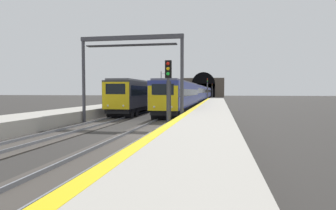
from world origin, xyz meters
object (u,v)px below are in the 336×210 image
at_px(railway_signal_mid, 207,88).
at_px(overhead_signal_gantry, 131,57).
at_px(train_adjacent_platform, 157,94).
at_px(railway_signal_near, 168,90).
at_px(catenary_mast_near, 161,86).
at_px(railway_signal_far, 212,90).
at_px(train_main_approaching, 198,93).

relative_size(railway_signal_mid, overhead_signal_gantry, 0.66).
bearing_deg(train_adjacent_platform, railway_signal_near, 13.15).
height_order(railway_signal_near, catenary_mast_near, catenary_mast_near).
bearing_deg(catenary_mast_near, overhead_signal_gantry, -171.04).
relative_size(railway_signal_near, catenary_mast_near, 0.56).
xyz_separation_m(railway_signal_near, railway_signal_far, (97.80, 0.00, 0.51)).
height_order(train_adjacent_platform, railway_signal_near, train_adjacent_platform).
relative_size(train_adjacent_platform, overhead_signal_gantry, 4.17).
distance_m(railway_signal_near, overhead_signal_gantry, 8.45).
relative_size(railway_signal_mid, catenary_mast_near, 0.72).
bearing_deg(train_main_approaching, overhead_signal_gantry, -2.78).
height_order(train_adjacent_platform, railway_signal_far, railway_signal_far).
bearing_deg(railway_signal_mid, catenary_mast_near, -120.52).
bearing_deg(overhead_signal_gantry, railway_signal_near, -146.51).
height_order(overhead_signal_gantry, catenary_mast_near, catenary_mast_near).
bearing_deg(railway_signal_mid, train_adjacent_platform, -14.76).
bearing_deg(catenary_mast_near, railway_signal_mid, -120.52).
xyz_separation_m(train_adjacent_platform, overhead_signal_gantry, (-21.25, -2.50, 3.29)).
bearing_deg(catenary_mast_near, train_main_approaching, -135.87).
distance_m(railway_signal_mid, overhead_signal_gantry, 47.69).
bearing_deg(railway_signal_near, overhead_signal_gantry, -146.51).
bearing_deg(train_adjacent_platform, train_main_approaching, 166.64).
bearing_deg(railway_signal_far, railway_signal_mid, 0.00).
bearing_deg(train_main_approaching, catenary_mast_near, -135.37).
bearing_deg(overhead_signal_gantry, railway_signal_far, -2.76).
bearing_deg(railway_signal_near, train_main_approaching, -177.84).
relative_size(railway_signal_near, railway_signal_far, 0.80).
distance_m(railway_signal_near, catenary_mast_near, 63.19).
relative_size(overhead_signal_gantry, catenary_mast_near, 1.09).
xyz_separation_m(railway_signal_near, railway_signal_mid, (54.09, 0.00, 0.75)).
relative_size(railway_signal_far, overhead_signal_gantry, 0.63).
height_order(railway_signal_far, overhead_signal_gantry, overhead_signal_gantry).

